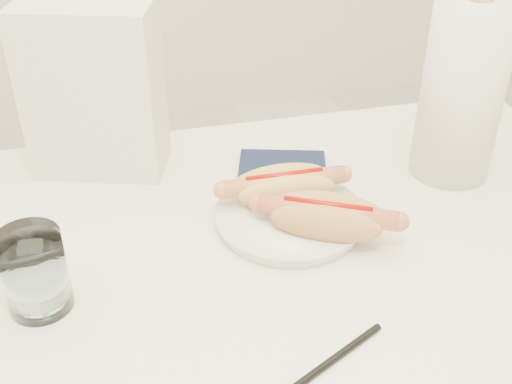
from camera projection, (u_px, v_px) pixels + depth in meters
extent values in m
cube|color=white|center=(217.00, 304.00, 0.73)|extent=(1.20, 0.80, 0.04)
cylinder|color=silver|center=(445.00, 282.00, 1.33)|extent=(0.04, 0.04, 0.71)
cylinder|color=white|center=(289.00, 218.00, 0.83)|extent=(0.23, 0.23, 0.02)
ellipsoid|color=#D1AE53|center=(287.00, 192.00, 0.83)|extent=(0.13, 0.04, 0.05)
ellipsoid|color=#D1AE53|center=(281.00, 179.00, 0.85)|extent=(0.13, 0.04, 0.05)
ellipsoid|color=#D1AE53|center=(284.00, 192.00, 0.84)|extent=(0.12, 0.05, 0.02)
cylinder|color=#D07949|center=(284.00, 182.00, 0.84)|extent=(0.17, 0.03, 0.02)
cylinder|color=#990A05|center=(284.00, 175.00, 0.83)|extent=(0.10, 0.01, 0.01)
ellipsoid|color=tan|center=(325.00, 223.00, 0.77)|extent=(0.14, 0.09, 0.05)
ellipsoid|color=tan|center=(329.00, 209.00, 0.79)|extent=(0.14, 0.09, 0.05)
ellipsoid|color=tan|center=(327.00, 223.00, 0.79)|extent=(0.13, 0.10, 0.03)
cylinder|color=#C96547|center=(327.00, 212.00, 0.78)|extent=(0.17, 0.10, 0.03)
cylinder|color=#990A05|center=(328.00, 205.00, 0.77)|extent=(0.10, 0.06, 0.01)
cylinder|color=silver|center=(35.00, 272.00, 0.68)|extent=(0.07, 0.07, 0.10)
cube|color=silver|center=(94.00, 90.00, 0.89)|extent=(0.21, 0.15, 0.25)
cube|color=#101833|center=(282.00, 173.00, 0.93)|extent=(0.16, 0.16, 0.01)
cylinder|color=silver|center=(462.00, 92.00, 0.87)|extent=(0.14, 0.14, 0.25)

